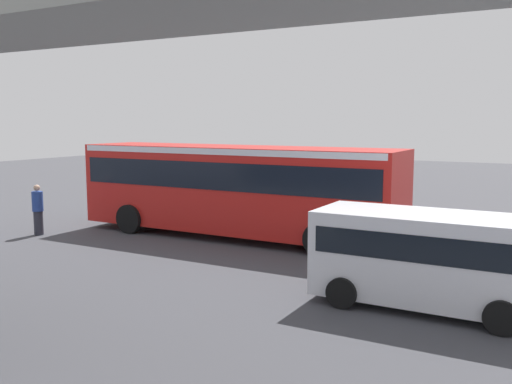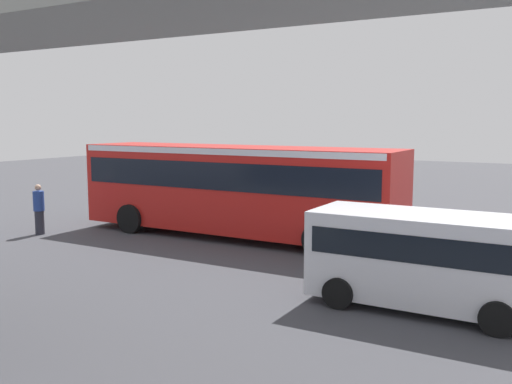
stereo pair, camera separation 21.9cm
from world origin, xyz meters
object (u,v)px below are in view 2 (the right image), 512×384
object	(u,v)px
city_bus	(236,183)
parked_van	(425,254)
traffic_sign	(306,175)
pedestrian	(39,210)

from	to	relation	value
city_bus	parked_van	world-z (taller)	city_bus
parked_van	traffic_sign	bearing A→B (deg)	-51.45
city_bus	traffic_sign	bearing A→B (deg)	-103.74
city_bus	traffic_sign	distance (m)	3.94
parked_van	pedestrian	size ratio (longest dim) A/B	2.68
city_bus	pedestrian	distance (m)	7.09
city_bus	pedestrian	bearing A→B (deg)	25.84
pedestrian	traffic_sign	world-z (taller)	traffic_sign
city_bus	pedestrian	world-z (taller)	city_bus
pedestrian	traffic_sign	size ratio (longest dim) A/B	0.64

